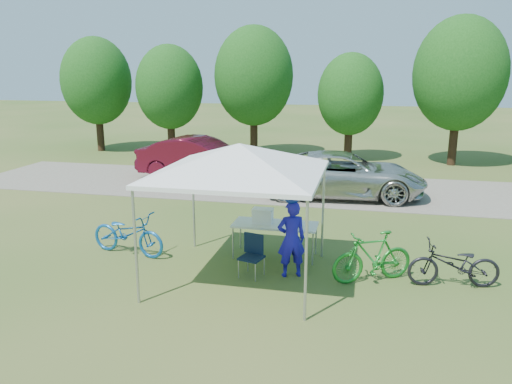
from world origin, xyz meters
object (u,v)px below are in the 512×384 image
at_px(folding_table, 275,226).
at_px(cooler, 263,216).
at_px(bike_dark, 454,264).
at_px(minivan, 344,174).
at_px(bike_blue, 128,233).
at_px(folding_chair, 253,252).
at_px(bike_green, 372,257).
at_px(cyclist, 291,239).
at_px(sedan, 201,158).

bearing_deg(folding_table, cooler, 180.00).
height_order(bike_dark, minivan, minivan).
xyz_separation_m(bike_blue, bike_dark, (6.92, -0.24, -0.04)).
bearing_deg(folding_chair, bike_green, 20.30).
relative_size(folding_chair, bike_dark, 0.49).
bearing_deg(minivan, folding_table, 164.09).
relative_size(folding_table, cyclist, 1.18).
bearing_deg(bike_dark, folding_table, -111.10).
xyz_separation_m(cooler, bike_dark, (3.93, -0.82, -0.48)).
bearing_deg(cooler, bike_green, -20.62).
xyz_separation_m(bike_blue, sedan, (-0.95, 7.87, 0.32)).
distance_m(bike_blue, minivan, 7.81).
height_order(bike_blue, sedan, sedan).
bearing_deg(minivan, bike_green, -176.48).
bearing_deg(folding_chair, bike_blue, -174.43).
bearing_deg(minivan, bike_dark, -163.96).
distance_m(folding_table, cooler, 0.35).
distance_m(folding_chair, bike_blue, 3.05).
bearing_deg(bike_blue, cooler, -68.15).
xyz_separation_m(cooler, minivan, (1.49, 5.81, -0.18)).
xyz_separation_m(folding_chair, cyclist, (0.77, 0.11, 0.29)).
bearing_deg(bike_dark, bike_green, -95.41).
bearing_deg(cooler, bike_dark, -11.79).
distance_m(bike_blue, sedan, 7.93).
bearing_deg(bike_blue, bike_green, -82.58).
height_order(cooler, bike_dark, cooler).
height_order(cyclist, minivan, cyclist).
bearing_deg(folding_chair, minivan, 93.48).
height_order(folding_table, cooler, cooler).
height_order(bike_blue, bike_green, bike_green).
height_order(cooler, sedan, sedan).
bearing_deg(bike_green, minivan, 159.20).
distance_m(folding_chair, bike_green, 2.38).
bearing_deg(minivan, cooler, 161.45).
xyz_separation_m(bike_dark, sedan, (-7.87, 8.11, 0.35)).
bearing_deg(cyclist, minivan, -117.36).
bearing_deg(bike_green, sedan, -170.82).
xyz_separation_m(bike_blue, bike_green, (5.38, -0.32, 0.02)).
bearing_deg(sedan, minivan, -98.62).
relative_size(bike_green, minivan, 0.32).
xyz_separation_m(bike_green, sedan, (-6.33, 8.19, 0.30)).
relative_size(bike_blue, minivan, 0.36).
bearing_deg(bike_blue, sedan, 17.69).
relative_size(folding_table, minivan, 0.36).
distance_m(folding_table, sedan, 8.42).
distance_m(folding_table, minivan, 5.93).
relative_size(folding_table, bike_green, 1.10).
relative_size(minivan, sedan, 1.09).
xyz_separation_m(folding_table, sedan, (-4.22, 7.29, 0.09)).
relative_size(folding_table, cooler, 4.11).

